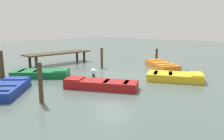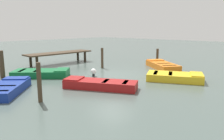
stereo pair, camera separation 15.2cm
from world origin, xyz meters
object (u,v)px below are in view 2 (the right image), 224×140
Objects in this scene: rowboat_blue at (7,88)px; mooring_piling_mid_right at (2,64)px; rowboat_red at (100,84)px; rowboat_orange at (162,65)px; rowboat_yellow at (175,77)px; mooring_piling_near_left at (102,58)px; mooring_piling_far_right at (39,83)px; mooring_piling_center at (157,56)px; marker_buoy at (93,72)px; dock_segment at (59,54)px; rowboat_green at (42,73)px.

mooring_piling_mid_right is at bearing 26.20° from rowboat_blue.
mooring_piling_mid_right reaches higher than rowboat_red.
rowboat_orange is 6.96m from rowboat_red.
rowboat_blue is (-10.31, 2.10, 0.00)m from rowboat_orange.
mooring_piling_near_left is at bearing 153.88° from rowboat_yellow.
mooring_piling_far_right is (-0.77, -5.63, -0.00)m from mooring_piling_mid_right.
mooring_piling_center is 2.53× the size of marker_buoy.
dock_segment is at bearing 76.15° from marker_buoy.
rowboat_red is 2.45× the size of mooring_piling_near_left.
rowboat_yellow is 1.13× the size of rowboat_blue.
rowboat_yellow and rowboat_blue have the same top height.
mooring_piling_mid_right reaches higher than mooring_piling_center.
dock_segment reaches higher than marker_buoy.
rowboat_yellow is 2.76× the size of mooring_piling_center.
rowboat_orange is 10.52m from rowboat_blue.
mooring_piling_near_left is (-2.94, 3.29, 0.53)m from rowboat_orange.
rowboat_yellow is at bearing -60.84° from marker_buoy.
rowboat_blue is 7.48m from mooring_piling_near_left.
mooring_piling_far_right is at bearing -127.09° from dock_segment.
rowboat_green is (-3.56, -3.28, -0.62)m from dock_segment.
rowboat_orange is 2.30× the size of mooring_piling_near_left.
rowboat_red is 1.09× the size of rowboat_green.
mooring_piling_near_left is (4.54, -0.70, 0.53)m from rowboat_green.
dock_segment is 1.55× the size of rowboat_red.
marker_buoy is (-2.35, 4.20, 0.07)m from rowboat_yellow.
dock_segment is 3.80× the size of mooring_piling_near_left.
mooring_piling_far_right is at bearing -171.92° from mooring_piling_center.
rowboat_green is at bearing 59.21° from mooring_piling_far_right.
mooring_piling_mid_right reaches higher than mooring_piling_far_right.
mooring_piling_mid_right reaches higher than rowboat_yellow.
dock_segment reaches higher than rowboat_yellow.
marker_buoy is at bearing -146.20° from mooring_piling_near_left.
rowboat_orange is 2.12× the size of mooring_piling_mid_right.
marker_buoy is (3.90, -3.73, -0.52)m from mooring_piling_mid_right.
mooring_piling_near_left is (7.36, 1.19, 0.53)m from rowboat_blue.
mooring_piling_center is (10.99, -3.96, -0.20)m from mooring_piling_mid_right.
dock_segment is 3.50× the size of mooring_piling_mid_right.
rowboat_red is at bearing -136.44° from mooring_piling_near_left.
marker_buoy is at bearing 22.07° from mooring_piling_far_right.
rowboat_orange is 1.15× the size of rowboat_blue.
mooring_piling_near_left is 1.23× the size of mooring_piling_center.
rowboat_blue is at bearing 175.66° from marker_buoy.
dock_segment is 8.23m from rowboat_blue.
rowboat_blue is 6.19× the size of marker_buoy.
rowboat_orange is 2.13× the size of mooring_piling_far_right.
rowboat_green is at bearing -135.37° from dock_segment.
rowboat_green is 2.33m from mooring_piling_mid_right.
rowboat_orange is at bearing -59.64° from dock_segment.
marker_buoy is (2.19, -2.26, 0.07)m from rowboat_green.
dock_segment is 4.09m from mooring_piling_near_left.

